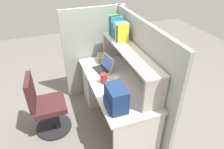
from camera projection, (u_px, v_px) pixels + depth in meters
ground_plane at (115, 118)px, 3.25m from camera, size 8.00×8.00×0.00m
desk at (107, 85)px, 3.33m from camera, size 1.60×0.70×0.73m
cubicle_partition_rear at (140, 73)px, 2.93m from camera, size 1.84×0.05×1.55m
cubicle_partition_left at (95, 53)px, 3.48m from camera, size 0.05×1.06×1.55m
overhead_hutch at (130, 56)px, 2.72m from camera, size 1.44×0.28×0.45m
reference_books_on_shelf at (118, 29)px, 2.93m from camera, size 0.38×0.18×0.30m
laptop at (103, 67)px, 3.07m from camera, size 0.35×0.31×0.22m
backpack at (116, 98)px, 2.31m from camera, size 0.30×0.23×0.29m
computer_mouse at (109, 89)px, 2.67m from camera, size 0.07×0.11×0.03m
paper_cup at (116, 80)px, 2.79m from camera, size 0.08×0.08×0.09m
tissue_box at (101, 58)px, 3.32m from camera, size 0.24×0.16×0.10m
snack_canister at (104, 78)px, 2.78m from camera, size 0.10×0.10×0.14m
office_chair at (46, 109)px, 2.86m from camera, size 0.52×0.52×0.93m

